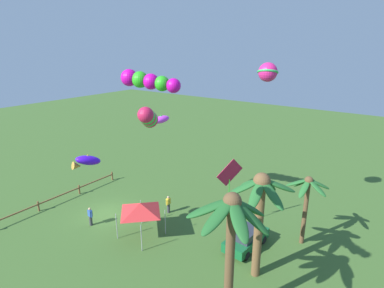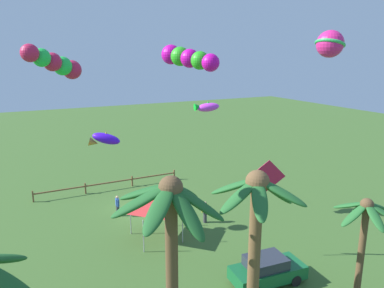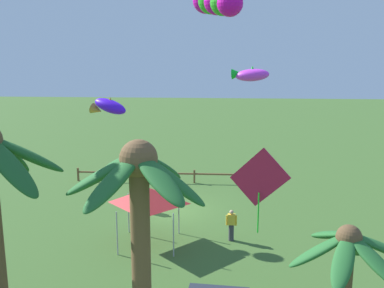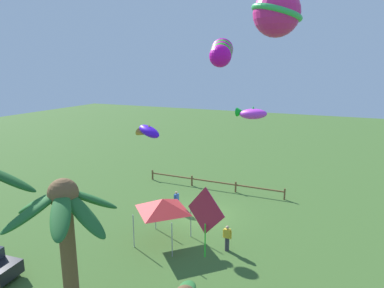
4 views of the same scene
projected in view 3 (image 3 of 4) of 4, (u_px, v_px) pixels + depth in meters
ground_plane at (173, 210)px, 26.57m from camera, size 120.00×120.00×0.00m
palm_tree_0 at (347, 275)px, 10.70m from camera, size 2.98×3.01×5.36m
palm_tree_1 at (139, 208)px, 12.09m from camera, size 3.91×3.81×7.05m
rail_fence at (165, 174)px, 31.81m from camera, size 12.67×0.12×0.95m
spectator_0 at (139, 197)px, 26.26m from camera, size 0.26×0.55×1.59m
spectator_1 at (231, 225)px, 22.18m from camera, size 0.55×0.26×1.59m
festival_tent at (149, 196)px, 21.47m from camera, size 2.86×2.86×2.85m
kite_diamond_0 at (259, 179)px, 15.90m from camera, size 2.06×1.14×3.22m
kite_fish_1 at (108, 106)px, 23.25m from camera, size 2.23×1.39×1.15m
kite_fish_2 at (250, 75)px, 21.93m from camera, size 1.95×1.08×0.80m
kite_tube_4 at (215, 1)px, 20.91m from camera, size 2.36×4.74×1.71m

